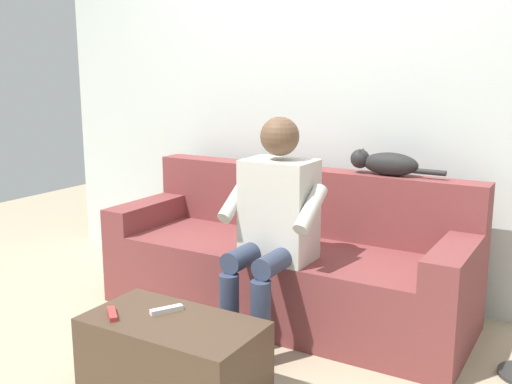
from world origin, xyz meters
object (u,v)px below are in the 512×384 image
at_px(coffee_table, 173,358).
at_px(remote_white, 167,310).
at_px(person_solo_seated, 274,218).
at_px(cat_on_backrest, 385,163).
at_px(remote_red, 112,314).
at_px(couch, 288,264).

bearing_deg(coffee_table, remote_white, -36.44).
xyz_separation_m(person_solo_seated, cat_on_backrest, (-0.37, -0.61, 0.23)).
relative_size(coffee_table, remote_red, 5.48).
xyz_separation_m(coffee_table, remote_red, (0.26, 0.10, 0.19)).
distance_m(coffee_table, person_solo_seated, 0.87).
bearing_deg(cat_on_backrest, coffee_table, 70.35).
distance_m(couch, remote_red, 1.21).
distance_m(couch, coffee_table, 1.09).
height_order(cat_on_backrest, remote_red, cat_on_backrest).
bearing_deg(coffee_table, remote_red, 20.91).
distance_m(person_solo_seated, remote_red, 0.94).
distance_m(cat_on_backrest, remote_white, 1.49).
height_order(person_solo_seated, cat_on_backrest, person_solo_seated).
bearing_deg(remote_red, person_solo_seated, 107.06).
bearing_deg(person_solo_seated, coffee_table, 81.81).
xyz_separation_m(couch, coffee_table, (0.00, 1.08, -0.12)).
relative_size(person_solo_seated, remote_red, 8.30).
bearing_deg(couch, cat_on_backrest, -151.99).
relative_size(cat_on_backrest, remote_red, 3.82).
bearing_deg(coffee_table, person_solo_seated, -98.19).
bearing_deg(remote_white, coffee_table, -96.12).
bearing_deg(couch, person_solo_seated, 105.94).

